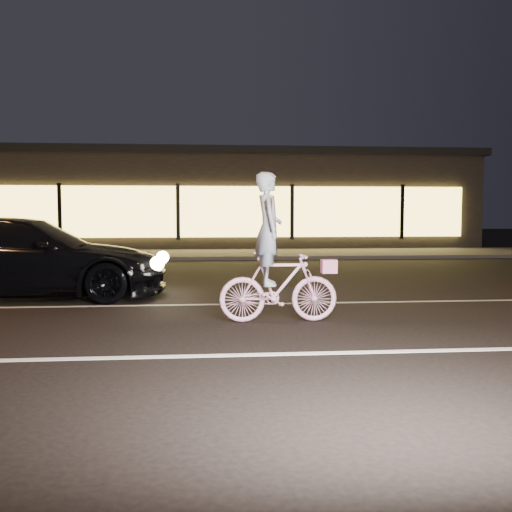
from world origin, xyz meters
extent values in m
plane|color=black|center=(0.00, 0.00, 0.00)|extent=(90.00, 90.00, 0.00)
cube|color=silver|center=(0.00, -1.50, 0.00)|extent=(60.00, 0.12, 0.01)
cube|color=gray|center=(0.00, 2.00, 0.00)|extent=(60.00, 0.10, 0.01)
cube|color=#383533|center=(0.00, 13.00, 0.06)|extent=(30.00, 4.00, 0.12)
cube|color=black|center=(0.00, 19.00, 2.00)|extent=(25.00, 8.00, 4.00)
cube|color=black|center=(0.00, 19.00, 4.05)|extent=(25.40, 8.40, 0.30)
cube|color=#FFD759|center=(0.00, 14.90, 1.60)|extent=(23.00, 0.15, 2.00)
cube|color=black|center=(-4.50, 14.82, 1.60)|extent=(0.15, 0.08, 2.20)
cube|color=black|center=(0.00, 14.82, 1.60)|extent=(0.15, 0.08, 2.20)
cube|color=black|center=(4.50, 14.82, 1.60)|extent=(0.15, 0.08, 2.20)
cube|color=black|center=(9.00, 14.82, 1.60)|extent=(0.15, 0.08, 2.20)
imported|color=#F04E8F|center=(2.07, 0.37, 0.51)|extent=(1.70, 0.48, 1.02)
imported|color=white|center=(1.92, 0.37, 1.34)|extent=(0.38, 0.59, 1.61)
cube|color=pink|center=(2.80, 0.37, 0.80)|extent=(0.21, 0.18, 0.19)
imported|color=black|center=(-2.27, 3.12, 0.74)|extent=(5.11, 2.09, 1.48)
sphere|color=#FFF2BF|center=(0.18, 3.81, 0.68)|extent=(0.25, 0.25, 0.25)
sphere|color=#FFF2BF|center=(0.19, 2.45, 0.68)|extent=(0.25, 0.25, 0.25)
camera|label=1|loc=(1.02, -7.67, 1.57)|focal=40.00mm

